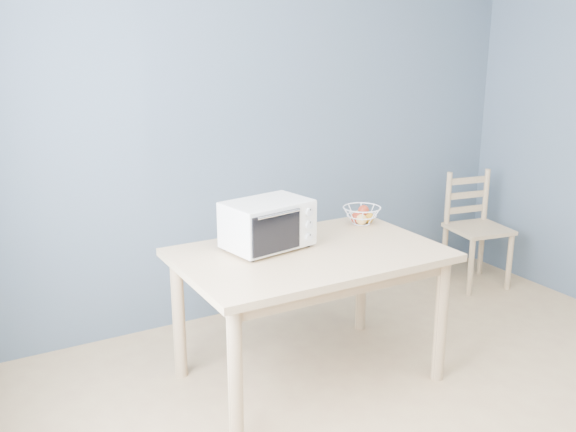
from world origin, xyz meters
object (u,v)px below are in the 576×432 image
toaster_oven (265,224)px  dining_chair (475,230)px  fruit_basket (362,215)px  dining_table (310,269)px

toaster_oven → dining_chair: bearing=2.6°
fruit_basket → dining_chair: fruit_basket is taller
dining_table → toaster_oven: toaster_oven is taller
toaster_oven → fruit_basket: bearing=0.1°
toaster_oven → dining_chair: toaster_oven is taller
toaster_oven → fruit_basket: 0.75m
toaster_oven → dining_chair: 2.15m
toaster_oven → fruit_basket: size_ratio=1.79×
toaster_oven → fruit_basket: (0.73, 0.13, -0.08)m
dining_table → dining_chair: bearing=18.1°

